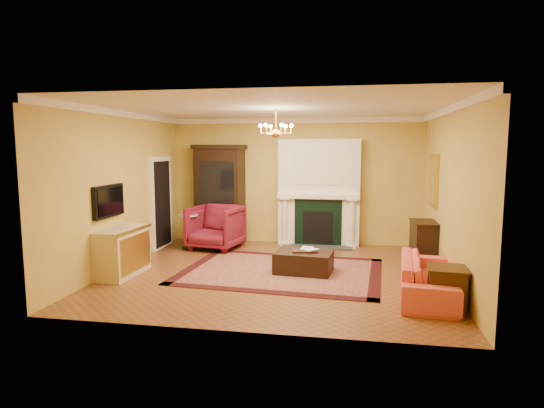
% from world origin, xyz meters
% --- Properties ---
extents(floor, '(6.00, 5.50, 0.02)m').
position_xyz_m(floor, '(0.00, 0.00, -0.01)').
color(floor, brown).
rests_on(floor, ground).
extents(ceiling, '(6.00, 5.50, 0.02)m').
position_xyz_m(ceiling, '(0.00, 0.00, 3.01)').
color(ceiling, silver).
rests_on(ceiling, wall_back).
extents(wall_back, '(6.00, 0.02, 3.00)m').
position_xyz_m(wall_back, '(0.00, 2.76, 1.50)').
color(wall_back, gold).
rests_on(wall_back, floor).
extents(wall_front, '(6.00, 0.02, 3.00)m').
position_xyz_m(wall_front, '(0.00, -2.76, 1.50)').
color(wall_front, gold).
rests_on(wall_front, floor).
extents(wall_left, '(0.02, 5.50, 3.00)m').
position_xyz_m(wall_left, '(-3.01, 0.00, 1.50)').
color(wall_left, gold).
rests_on(wall_left, floor).
extents(wall_right, '(0.02, 5.50, 3.00)m').
position_xyz_m(wall_right, '(3.01, 0.00, 1.50)').
color(wall_right, gold).
rests_on(wall_right, floor).
extents(fireplace, '(1.90, 0.70, 2.50)m').
position_xyz_m(fireplace, '(0.60, 2.57, 1.19)').
color(fireplace, white).
rests_on(fireplace, wall_back).
extents(crown_molding, '(6.00, 5.50, 0.12)m').
position_xyz_m(crown_molding, '(0.00, 0.96, 2.94)').
color(crown_molding, white).
rests_on(crown_molding, ceiling).
extents(doorway, '(0.08, 1.05, 2.10)m').
position_xyz_m(doorway, '(-2.95, 1.70, 1.05)').
color(doorway, white).
rests_on(doorway, wall_left).
extents(tv_panel, '(0.09, 0.95, 0.58)m').
position_xyz_m(tv_panel, '(-2.95, -0.60, 1.35)').
color(tv_panel, black).
rests_on(tv_panel, wall_left).
extents(gilt_mirror, '(0.06, 0.76, 1.05)m').
position_xyz_m(gilt_mirror, '(2.97, 1.40, 1.65)').
color(gilt_mirror, gold).
rests_on(gilt_mirror, wall_right).
extents(chandelier, '(0.63, 0.55, 0.53)m').
position_xyz_m(chandelier, '(-0.00, 0.00, 2.61)').
color(chandelier, gold).
rests_on(chandelier, ceiling).
extents(oriental_rug, '(3.82, 2.98, 0.01)m').
position_xyz_m(oriental_rug, '(0.09, 0.11, 0.01)').
color(oriental_rug, '#4F1018').
rests_on(oriental_rug, floor).
extents(china_cabinet, '(1.19, 0.65, 2.27)m').
position_xyz_m(china_cabinet, '(-1.79, 2.49, 1.13)').
color(china_cabinet, black).
rests_on(china_cabinet, floor).
extents(wingback_armchair, '(1.23, 1.17, 1.10)m').
position_xyz_m(wingback_armchair, '(-1.68, 1.75, 0.55)').
color(wingback_armchair, maroon).
rests_on(wingback_armchair, floor).
extents(pedestal_table, '(0.44, 0.44, 0.79)m').
position_xyz_m(pedestal_table, '(-2.30, 1.66, 0.46)').
color(pedestal_table, black).
rests_on(pedestal_table, floor).
extents(commode, '(0.59, 1.17, 0.86)m').
position_xyz_m(commode, '(-2.73, -0.61, 0.43)').
color(commode, beige).
rests_on(commode, floor).
extents(coral_sofa, '(0.80, 2.09, 0.80)m').
position_xyz_m(coral_sofa, '(2.55, -0.87, 0.40)').
color(coral_sofa, '#E54E48').
rests_on(coral_sofa, floor).
extents(end_table, '(0.55, 0.55, 0.58)m').
position_xyz_m(end_table, '(2.72, -1.44, 0.29)').
color(end_table, '#36200E').
rests_on(end_table, floor).
extents(console_table, '(0.47, 0.77, 0.84)m').
position_xyz_m(console_table, '(2.78, 1.08, 0.42)').
color(console_table, black).
rests_on(console_table, floor).
extents(leather_ottoman, '(1.09, 0.84, 0.38)m').
position_xyz_m(leather_ottoman, '(0.51, 0.11, 0.21)').
color(leather_ottoman, black).
rests_on(leather_ottoman, oriental_rug).
extents(ottoman_tray, '(0.51, 0.42, 0.03)m').
position_xyz_m(ottoman_tray, '(0.52, 0.15, 0.41)').
color(ottoman_tray, black).
rests_on(ottoman_tray, leather_ottoman).
extents(book_a, '(0.22, 0.04, 0.29)m').
position_xyz_m(book_a, '(0.45, 0.18, 0.57)').
color(book_a, gray).
rests_on(book_a, ottoman_tray).
extents(book_b, '(0.17, 0.14, 0.27)m').
position_xyz_m(book_b, '(0.55, 0.17, 0.56)').
color(book_b, gray).
rests_on(book_b, ottoman_tray).
extents(topiary_left, '(0.15, 0.15, 0.39)m').
position_xyz_m(topiary_left, '(-0.09, 2.53, 1.45)').
color(topiary_left, gray).
rests_on(topiary_left, fireplace).
extents(topiary_right, '(0.17, 0.17, 0.46)m').
position_xyz_m(topiary_right, '(1.26, 2.53, 1.48)').
color(topiary_right, gray).
rests_on(topiary_right, fireplace).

